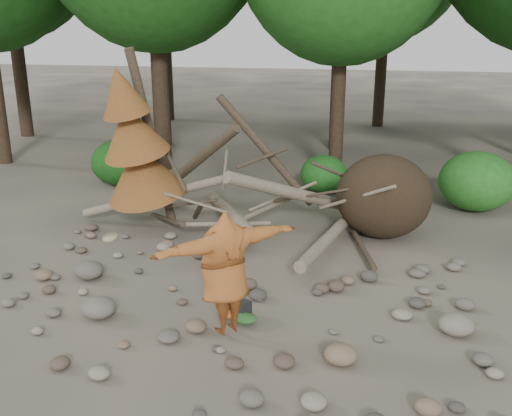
# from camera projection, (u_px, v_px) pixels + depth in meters

# --- Properties ---
(ground) EXTENTS (120.00, 120.00, 0.00)m
(ground) POSITION_uv_depth(u_px,v_px,m) (225.00, 307.00, 10.13)
(ground) COLOR #514C44
(ground) RESTS_ON ground
(deadfall_pile) EXTENTS (8.55, 5.24, 3.30)m
(deadfall_pile) POSITION_uv_depth(u_px,v_px,m) (358.00, 197.00, 13.33)
(deadfall_pile) COLOR #332619
(deadfall_pile) RESTS_ON ground
(dead_conifer) EXTENTS (2.06, 2.16, 4.35)m
(dead_conifer) POSITION_uv_depth(u_px,v_px,m) (136.00, 145.00, 13.30)
(dead_conifer) COLOR #4C3F30
(dead_conifer) RESTS_ON ground
(bush_left) EXTENTS (1.80, 1.80, 1.44)m
(bush_left) POSITION_uv_depth(u_px,v_px,m) (120.00, 162.00, 17.79)
(bush_left) COLOR #195216
(bush_left) RESTS_ON ground
(bush_mid) EXTENTS (1.40, 1.40, 1.12)m
(bush_mid) POSITION_uv_depth(u_px,v_px,m) (324.00, 174.00, 17.01)
(bush_mid) COLOR #22681E
(bush_mid) RESTS_ON ground
(bush_right) EXTENTS (2.00, 2.00, 1.60)m
(bush_right) POSITION_uv_depth(u_px,v_px,m) (477.00, 181.00, 15.28)
(bush_right) COLOR #2C7B26
(bush_right) RESTS_ON ground
(frisbee_thrower) EXTENTS (2.93, 2.21, 2.02)m
(frisbee_thrower) POSITION_uv_depth(u_px,v_px,m) (225.00, 273.00, 8.89)
(frisbee_thrower) COLOR #9F5523
(frisbee_thrower) RESTS_ON ground
(backpack) EXTENTS (0.46, 0.40, 0.26)m
(backpack) POSITION_uv_depth(u_px,v_px,m) (239.00, 311.00, 9.73)
(backpack) COLOR black
(backpack) RESTS_ON ground
(cloth_green) EXTENTS (0.39, 0.33, 0.15)m
(cloth_green) POSITION_uv_depth(u_px,v_px,m) (245.00, 321.00, 9.50)
(cloth_green) COLOR #2B5F26
(cloth_green) RESTS_ON ground
(cloth_orange) EXTENTS (0.34, 0.28, 0.12)m
(cloth_orange) POSITION_uv_depth(u_px,v_px,m) (232.00, 317.00, 9.66)
(cloth_orange) COLOR #A2551B
(cloth_orange) RESTS_ON ground
(boulder_front_left) EXTENTS (0.60, 0.54, 0.36)m
(boulder_front_left) POSITION_uv_depth(u_px,v_px,m) (98.00, 308.00, 9.72)
(boulder_front_left) COLOR #6F655C
(boulder_front_left) RESTS_ON ground
(boulder_front_right) EXTENTS (0.50, 0.45, 0.30)m
(boulder_front_right) POSITION_uv_depth(u_px,v_px,m) (340.00, 354.00, 8.39)
(boulder_front_right) COLOR #806A50
(boulder_front_right) RESTS_ON ground
(boulder_mid_right) EXTENTS (0.57, 0.51, 0.34)m
(boulder_mid_right) POSITION_uv_depth(u_px,v_px,m) (456.00, 325.00, 9.18)
(boulder_mid_right) COLOR gray
(boulder_mid_right) RESTS_ON ground
(boulder_mid_left) EXTENTS (0.60, 0.54, 0.36)m
(boulder_mid_left) POSITION_uv_depth(u_px,v_px,m) (89.00, 270.00, 11.23)
(boulder_mid_left) COLOR #615852
(boulder_mid_left) RESTS_ON ground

